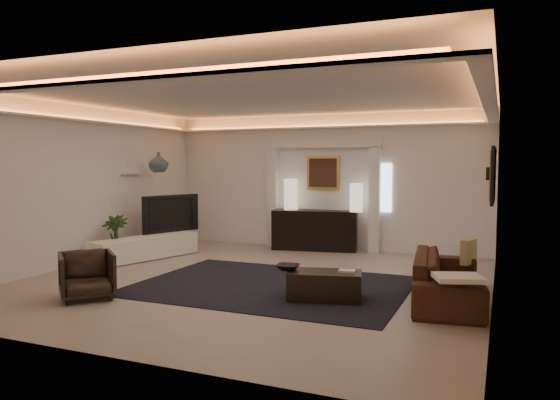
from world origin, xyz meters
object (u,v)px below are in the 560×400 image
at_px(sofa, 448,278).
at_px(coffee_table, 325,285).
at_px(armchair, 87,275).
at_px(console, 315,231).

xyz_separation_m(sofa, coffee_table, (-1.55, -0.55, -0.11)).
bearing_deg(coffee_table, armchair, -172.50).
relative_size(console, coffee_table, 1.82).
relative_size(console, armchair, 2.52).
xyz_separation_m(console, armchair, (-1.53, -5.12, -0.08)).
xyz_separation_m(sofa, armchair, (-4.57, -1.76, 0.01)).
bearing_deg(sofa, console, 35.74).
distance_m(coffee_table, armchair, 3.26).
bearing_deg(sofa, coffee_table, 103.06).
relative_size(sofa, coffee_table, 2.21).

